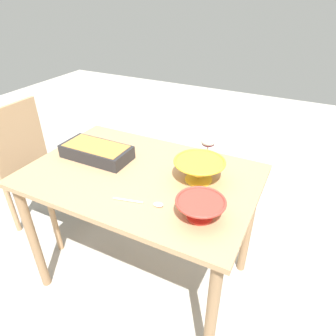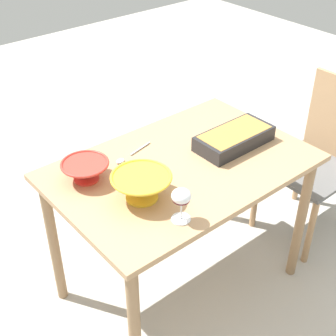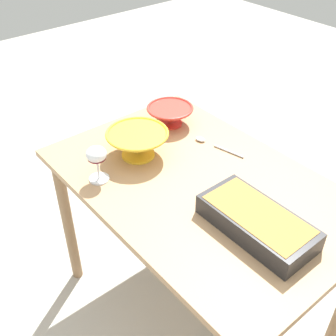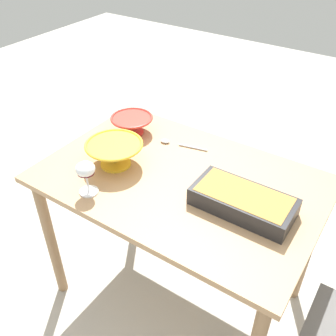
{
  "view_description": "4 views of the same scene",
  "coord_description": "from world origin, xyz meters",
  "px_view_note": "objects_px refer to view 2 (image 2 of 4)",
  "views": [
    {
      "loc": [
        -0.69,
        1.07,
        1.58
      ],
      "look_at": [
        -0.15,
        0.0,
        0.84
      ],
      "focal_mm": 31.94,
      "sensor_mm": 36.0,
      "label": 1
    },
    {
      "loc": [
        -1.18,
        -1.32,
        1.97
      ],
      "look_at": [
        -0.09,
        -0.01,
        0.79
      ],
      "focal_mm": 51.41,
      "sensor_mm": 36.0,
      "label": 2
    },
    {
      "loc": [
        0.86,
        -0.86,
        1.75
      ],
      "look_at": [
        -0.05,
        -0.11,
        0.86
      ],
      "focal_mm": 45.26,
      "sensor_mm": 36.0,
      "label": 3
    },
    {
      "loc": [
        0.65,
        -1.07,
        1.74
      ],
      "look_at": [
        -0.06,
        -0.01,
        0.8
      ],
      "focal_mm": 40.86,
      "sensor_mm": 36.0,
      "label": 4
    }
  ],
  "objects_px": {
    "dining_table": "(182,184)",
    "mixing_bowl": "(85,170)",
    "small_bowl": "(142,186)",
    "chair": "(322,154)",
    "wine_glass": "(181,199)",
    "serving_spoon": "(127,157)",
    "casserole_dish": "(234,138)"
  },
  "relations": [
    {
      "from": "dining_table",
      "to": "mixing_bowl",
      "type": "distance_m",
      "value": 0.45
    },
    {
      "from": "dining_table",
      "to": "mixing_bowl",
      "type": "relative_size",
      "value": 5.63
    },
    {
      "from": "mixing_bowl",
      "to": "small_bowl",
      "type": "relative_size",
      "value": 0.83
    },
    {
      "from": "chair",
      "to": "dining_table",
      "type": "bearing_deg",
      "value": 172.48
    },
    {
      "from": "dining_table",
      "to": "small_bowl",
      "type": "height_order",
      "value": "small_bowl"
    },
    {
      "from": "wine_glass",
      "to": "serving_spoon",
      "type": "height_order",
      "value": "wine_glass"
    },
    {
      "from": "casserole_dish",
      "to": "small_bowl",
      "type": "xyz_separation_m",
      "value": [
        -0.58,
        -0.04,
        0.02
      ]
    },
    {
      "from": "wine_glass",
      "to": "mixing_bowl",
      "type": "height_order",
      "value": "wine_glass"
    },
    {
      "from": "casserole_dish",
      "to": "mixing_bowl",
      "type": "relative_size",
      "value": 1.84
    },
    {
      "from": "chair",
      "to": "casserole_dish",
      "type": "relative_size",
      "value": 2.43
    },
    {
      "from": "wine_glass",
      "to": "chair",
      "type": "bearing_deg",
      "value": 7.34
    },
    {
      "from": "mixing_bowl",
      "to": "dining_table",
      "type": "bearing_deg",
      "value": -24.31
    },
    {
      "from": "wine_glass",
      "to": "serving_spoon",
      "type": "xyz_separation_m",
      "value": [
        0.09,
        0.48,
        -0.09
      ]
    },
    {
      "from": "small_bowl",
      "to": "casserole_dish",
      "type": "bearing_deg",
      "value": 4.37
    },
    {
      "from": "small_bowl",
      "to": "wine_glass",
      "type": "bearing_deg",
      "value": -80.96
    },
    {
      "from": "dining_table",
      "to": "mixing_bowl",
      "type": "height_order",
      "value": "mixing_bowl"
    },
    {
      "from": "chair",
      "to": "serving_spoon",
      "type": "distance_m",
      "value": 1.19
    },
    {
      "from": "chair",
      "to": "small_bowl",
      "type": "height_order",
      "value": "chair"
    },
    {
      "from": "chair",
      "to": "wine_glass",
      "type": "relative_size",
      "value": 6.45
    },
    {
      "from": "wine_glass",
      "to": "mixing_bowl",
      "type": "bearing_deg",
      "value": 106.81
    },
    {
      "from": "small_bowl",
      "to": "serving_spoon",
      "type": "bearing_deg",
      "value": 65.8
    },
    {
      "from": "dining_table",
      "to": "serving_spoon",
      "type": "bearing_deg",
      "value": 128.82
    },
    {
      "from": "small_bowl",
      "to": "serving_spoon",
      "type": "relative_size",
      "value": 1.08
    },
    {
      "from": "chair",
      "to": "wine_glass",
      "type": "height_order",
      "value": "chair"
    },
    {
      "from": "chair",
      "to": "serving_spoon",
      "type": "xyz_separation_m",
      "value": [
        -1.11,
        0.32,
        0.28
      ]
    },
    {
      "from": "dining_table",
      "to": "casserole_dish",
      "type": "distance_m",
      "value": 0.33
    },
    {
      "from": "dining_table",
      "to": "serving_spoon",
      "type": "relative_size",
      "value": 5.07
    },
    {
      "from": "casserole_dish",
      "to": "serving_spoon",
      "type": "distance_m",
      "value": 0.51
    },
    {
      "from": "small_bowl",
      "to": "dining_table",
      "type": "bearing_deg",
      "value": 15.26
    },
    {
      "from": "chair",
      "to": "mixing_bowl",
      "type": "distance_m",
      "value": 1.41
    },
    {
      "from": "small_bowl",
      "to": "serving_spoon",
      "type": "height_order",
      "value": "small_bowl"
    },
    {
      "from": "wine_glass",
      "to": "serving_spoon",
      "type": "relative_size",
      "value": 0.62
    }
  ]
}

